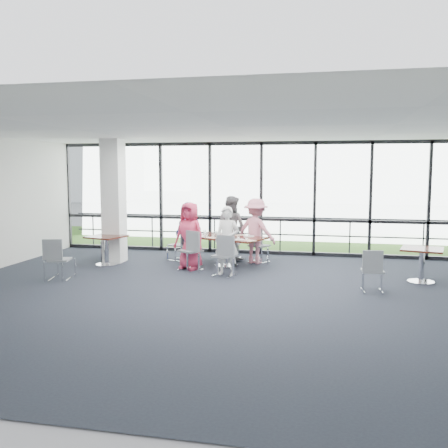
% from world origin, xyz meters
% --- Properties ---
extents(floor, '(12.00, 10.00, 0.02)m').
position_xyz_m(floor, '(0.00, 0.00, -0.01)').
color(floor, '#21232F').
rests_on(floor, ground).
extents(ceiling, '(12.00, 10.00, 0.04)m').
position_xyz_m(ceiling, '(0.00, 0.00, 3.20)').
color(ceiling, white).
rests_on(ceiling, ground).
extents(wall_front, '(12.00, 0.10, 3.20)m').
position_xyz_m(wall_front, '(0.00, -5.00, 1.60)').
color(wall_front, silver).
rests_on(wall_front, ground).
extents(curtain_wall_back, '(12.00, 0.10, 3.20)m').
position_xyz_m(curtain_wall_back, '(0.00, 5.00, 1.60)').
color(curtain_wall_back, white).
rests_on(curtain_wall_back, ground).
extents(structural_column, '(0.50, 0.50, 3.20)m').
position_xyz_m(structural_column, '(-3.60, 3.00, 1.60)').
color(structural_column, white).
rests_on(structural_column, ground).
extents(apron, '(80.00, 70.00, 0.02)m').
position_xyz_m(apron, '(0.00, 10.00, -0.02)').
color(apron, slate).
rests_on(apron, ground).
extents(grass_strip, '(80.00, 5.00, 0.01)m').
position_xyz_m(grass_strip, '(0.00, 8.00, 0.01)').
color(grass_strip, '#2B5B1B').
rests_on(grass_strip, ground).
extents(hangar_main, '(24.00, 10.00, 6.00)m').
position_xyz_m(hangar_main, '(4.00, 32.00, 3.00)').
color(hangar_main, silver).
rests_on(hangar_main, ground).
extents(hangar_aux, '(10.00, 6.00, 4.00)m').
position_xyz_m(hangar_aux, '(-18.00, 28.00, 2.00)').
color(hangar_aux, silver).
rests_on(hangar_aux, ground).
extents(guard_rail, '(12.00, 0.06, 0.06)m').
position_xyz_m(guard_rail, '(0.00, 5.60, 0.50)').
color(guard_rail, '#2D2D33').
rests_on(guard_rail, ground).
extents(main_table, '(2.13, 1.66, 0.75)m').
position_xyz_m(main_table, '(-0.60, 3.01, 0.62)').
color(main_table, '#38130F').
rests_on(main_table, ground).
extents(side_table_left, '(1.00, 1.00, 0.75)m').
position_xyz_m(side_table_left, '(-3.60, 2.51, 0.63)').
color(side_table_left, '#38130F').
rests_on(side_table_left, ground).
extents(side_table_right, '(1.01, 1.01, 0.75)m').
position_xyz_m(side_table_right, '(3.87, 2.10, 0.63)').
color(side_table_right, '#38130F').
rests_on(side_table_right, ground).
extents(diner_near_left, '(0.92, 0.74, 1.64)m').
position_xyz_m(diner_near_left, '(-1.40, 2.48, 0.82)').
color(diner_near_left, '#D43458').
rests_on(diner_near_left, ground).
extents(diner_near_right, '(0.64, 0.51, 1.59)m').
position_xyz_m(diner_near_right, '(-0.37, 1.97, 0.79)').
color(diner_near_right, white).
rests_on(diner_near_right, ground).
extents(diner_far_left, '(0.98, 0.83, 1.72)m').
position_xyz_m(diner_far_left, '(-0.66, 3.93, 0.86)').
color(diner_far_left, slate).
rests_on(diner_far_left, ground).
extents(diner_far_right, '(1.22, 0.93, 1.68)m').
position_xyz_m(diner_far_right, '(0.07, 3.54, 0.84)').
color(diner_far_right, pink).
rests_on(diner_far_right, ground).
extents(diner_end, '(0.86, 1.05, 1.57)m').
position_xyz_m(diner_end, '(-1.73, 3.52, 0.78)').
color(diner_end, navy).
rests_on(diner_end, ground).
extents(chair_main_nl, '(0.65, 0.65, 0.96)m').
position_xyz_m(chair_main_nl, '(-1.34, 2.31, 0.48)').
color(chair_main_nl, gray).
rests_on(chair_main_nl, ground).
extents(chair_main_nr, '(0.57, 0.57, 0.94)m').
position_xyz_m(chair_main_nr, '(-0.40, 1.85, 0.47)').
color(chair_main_nr, gray).
rests_on(chair_main_nr, ground).
extents(chair_main_fl, '(0.46, 0.46, 0.85)m').
position_xyz_m(chair_main_fl, '(-0.65, 4.05, 0.42)').
color(chair_main_fl, gray).
rests_on(chair_main_fl, ground).
extents(chair_main_fr, '(0.60, 0.60, 0.89)m').
position_xyz_m(chair_main_fr, '(0.14, 3.67, 0.44)').
color(chair_main_fr, gray).
rests_on(chair_main_fr, ground).
extents(chair_main_end, '(0.52, 0.52, 0.84)m').
position_xyz_m(chair_main_end, '(-2.01, 3.51, 0.42)').
color(chair_main_end, gray).
rests_on(chair_main_end, ground).
extents(chair_spare_la, '(0.53, 0.53, 0.90)m').
position_xyz_m(chair_spare_la, '(-3.87, 0.72, 0.45)').
color(chair_spare_la, gray).
rests_on(chair_spare_la, ground).
extents(chair_spare_lb, '(0.54, 0.54, 1.00)m').
position_xyz_m(chair_spare_lb, '(-3.90, 3.56, 0.50)').
color(chair_spare_lb, gray).
rests_on(chair_spare_lb, ground).
extents(chair_spare_r, '(0.45, 0.45, 0.84)m').
position_xyz_m(chair_spare_r, '(2.78, 1.05, 0.42)').
color(chair_spare_r, gray).
rests_on(chair_spare_r, ground).
extents(plate_nl, '(0.27, 0.27, 0.01)m').
position_xyz_m(plate_nl, '(-1.25, 2.89, 0.76)').
color(plate_nl, white).
rests_on(plate_nl, main_table).
extents(plate_nr, '(0.26, 0.26, 0.01)m').
position_xyz_m(plate_nr, '(-0.19, 2.50, 0.76)').
color(plate_nr, white).
rests_on(plate_nr, main_table).
extents(plate_fl, '(0.23, 0.23, 0.01)m').
position_xyz_m(plate_fl, '(-0.86, 3.50, 0.76)').
color(plate_fl, white).
rests_on(plate_fl, main_table).
extents(plate_fr, '(0.28, 0.28, 0.01)m').
position_xyz_m(plate_fr, '(-0.05, 3.17, 0.76)').
color(plate_fr, white).
rests_on(plate_fr, main_table).
extents(plate_end, '(0.27, 0.27, 0.01)m').
position_xyz_m(plate_end, '(-1.36, 3.27, 0.76)').
color(plate_end, white).
rests_on(plate_end, main_table).
extents(tumbler_a, '(0.07, 0.07, 0.15)m').
position_xyz_m(tumbler_a, '(-0.85, 2.90, 0.82)').
color(tumbler_a, white).
rests_on(tumbler_a, main_table).
extents(tumbler_b, '(0.06, 0.06, 0.13)m').
position_xyz_m(tumbler_b, '(-0.43, 2.74, 0.81)').
color(tumbler_b, white).
rests_on(tumbler_b, main_table).
extents(tumbler_c, '(0.08, 0.08, 0.15)m').
position_xyz_m(tumbler_c, '(-0.49, 3.22, 0.83)').
color(tumbler_c, white).
rests_on(tumbler_c, main_table).
extents(tumbler_d, '(0.07, 0.07, 0.13)m').
position_xyz_m(tumbler_d, '(-1.19, 3.14, 0.82)').
color(tumbler_d, white).
rests_on(tumbler_d, main_table).
extents(menu_a, '(0.33, 0.30, 0.00)m').
position_xyz_m(menu_a, '(-0.91, 2.70, 0.75)').
color(menu_a, silver).
rests_on(menu_a, main_table).
extents(menu_b, '(0.38, 0.37, 0.00)m').
position_xyz_m(menu_b, '(0.07, 2.44, 0.75)').
color(menu_b, silver).
rests_on(menu_b, main_table).
extents(menu_c, '(0.35, 0.31, 0.00)m').
position_xyz_m(menu_c, '(-0.31, 3.35, 0.75)').
color(menu_c, silver).
rests_on(menu_c, main_table).
extents(condiment_caddy, '(0.10, 0.07, 0.04)m').
position_xyz_m(condiment_caddy, '(-0.51, 3.04, 0.77)').
color(condiment_caddy, black).
rests_on(condiment_caddy, main_table).
extents(ketchup_bottle, '(0.06, 0.06, 0.18)m').
position_xyz_m(ketchup_bottle, '(-0.49, 3.07, 0.84)').
color(ketchup_bottle, '#AD2A0B').
rests_on(ketchup_bottle, main_table).
extents(green_bottle, '(0.05, 0.05, 0.20)m').
position_xyz_m(green_bottle, '(-0.48, 2.99, 0.85)').
color(green_bottle, '#1A8021').
rests_on(green_bottle, main_table).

